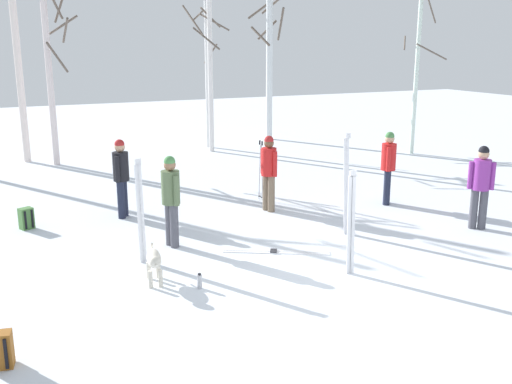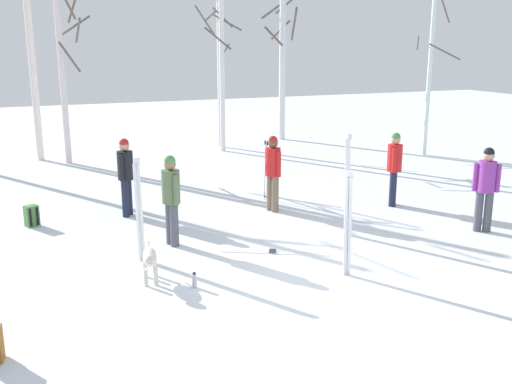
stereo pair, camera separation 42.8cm
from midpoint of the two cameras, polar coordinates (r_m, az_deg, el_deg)
name	(u,v)px [view 2 (the right image)]	position (r m, az deg, el deg)	size (l,w,h in m)	color
ground_plane	(318,282)	(9.57, 7.30, -8.60)	(60.00, 60.00, 0.00)	white
person_0	(394,164)	(13.99, 14.10, 2.62)	(0.36, 0.43, 1.72)	#1E2338
person_1	(273,168)	(13.12, 2.57, 2.29)	(0.34, 0.51, 1.72)	#72604C
person_2	(171,194)	(10.94, -7.12, -0.24)	(0.34, 0.51, 1.72)	#4C4C56
person_3	(126,172)	(13.00, -11.59, 1.90)	(0.34, 0.46, 1.72)	#1E2338
person_4	(486,184)	(12.60, 22.28, 0.71)	(0.43, 0.35, 1.72)	#4C4C56
dog	(150,259)	(9.45, -8.96, -6.44)	(0.33, 0.89, 0.57)	beige
ski_pair_planted_0	(348,224)	(9.60, 10.14, -3.12)	(0.16, 0.03, 1.75)	white
ski_pair_planted_1	(139,211)	(10.24, -10.08, -1.79)	(0.15, 0.08, 1.83)	white
ski_pair_planted_2	(348,186)	(11.57, 9.93, 0.58)	(0.23, 0.06, 2.03)	white
ski_pair_lying_0	(275,252)	(10.75, 2.99, -5.84)	(1.78, 1.10, 0.05)	white
ski_poles_0	(266,169)	(14.10, 1.86, 2.27)	(0.07, 0.23, 1.44)	#B2B2BC
backpack_1	(32,216)	(12.98, -20.03, -2.20)	(0.32, 0.34, 0.44)	#4C7F3F
water_bottle_0	(194,280)	(9.27, -4.66, -8.54)	(0.08, 0.08, 0.25)	silver
birch_tree_1	(30,39)	(19.97, -20.46, 13.72)	(1.22, 1.23, 7.32)	silver
birch_tree_2	(64,73)	(19.16, -17.47, 10.94)	(1.05, 1.51, 5.46)	silver
birch_tree_3	(222,60)	(20.42, -2.71, 12.67)	(1.73, 1.50, 6.00)	white
birch_tree_4	(220,72)	(21.29, -2.93, 11.53)	(1.15, 1.17, 5.09)	silver
birch_tree_5	(283,53)	(23.09, 3.13, 13.24)	(1.69, 1.60, 6.26)	silver
birch_tree_6	(430,71)	(20.56, 17.08, 11.16)	(1.32, 1.33, 5.44)	silver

